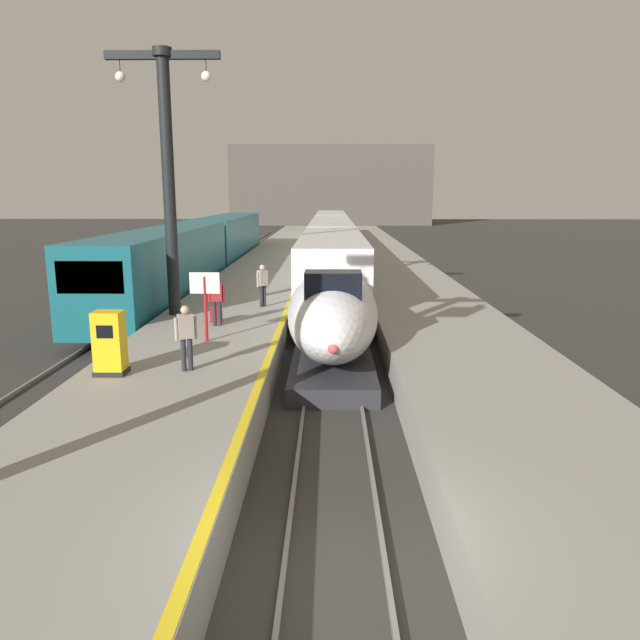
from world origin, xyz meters
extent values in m
plane|color=#33302D|center=(0.00, 0.00, 0.00)|extent=(260.00, 260.00, 0.00)
cube|color=gray|center=(-4.05, 24.75, 0.53)|extent=(4.80, 110.00, 1.05)
cube|color=gray|center=(4.05, 24.75, 0.53)|extent=(4.80, 110.00, 1.05)
cube|color=yellow|center=(-1.77, 24.75, 1.05)|extent=(0.20, 107.80, 0.01)
cube|color=slate|center=(-0.75, 27.50, 0.06)|extent=(0.08, 110.00, 0.12)
cube|color=slate|center=(0.75, 27.50, 0.06)|extent=(0.08, 110.00, 0.12)
cube|color=slate|center=(-8.85, 27.50, 0.06)|extent=(0.08, 110.00, 0.12)
cube|color=slate|center=(-7.35, 27.50, 0.06)|extent=(0.08, 110.00, 0.12)
ellipsoid|color=silver|center=(0.00, 11.15, 1.83)|extent=(2.78, 8.19, 2.56)
cube|color=#28282D|center=(0.00, 10.74, 0.28)|extent=(2.46, 6.96, 0.55)
cube|color=black|center=(0.00, 9.31, 2.90)|extent=(1.59, 1.00, 0.90)
sphere|color=#F24C4C|center=(0.00, 7.13, 1.68)|extent=(0.28, 0.28, 0.28)
cube|color=silver|center=(0.00, 20.61, 2.08)|extent=(2.90, 14.00, 3.05)
cube|color=black|center=(-1.42, 20.61, 2.62)|extent=(0.04, 11.90, 0.80)
cube|color=black|center=(1.42, 20.61, 2.62)|extent=(0.04, 11.90, 0.80)
cube|color=silver|center=(0.00, 20.61, 0.80)|extent=(2.92, 13.30, 0.24)
cube|color=black|center=(0.00, 16.13, 0.28)|extent=(2.03, 2.20, 0.56)
cube|color=black|center=(0.00, 25.09, 0.28)|extent=(2.03, 2.20, 0.56)
cube|color=silver|center=(0.00, 37.21, 2.08)|extent=(2.90, 18.00, 3.05)
cube|color=black|center=(-1.42, 37.21, 2.62)|extent=(0.04, 15.84, 0.80)
cube|color=black|center=(1.42, 37.21, 2.62)|extent=(0.04, 15.84, 0.80)
cube|color=black|center=(0.00, 31.09, 0.28)|extent=(2.03, 2.20, 0.56)
cube|color=black|center=(0.00, 43.33, 0.28)|extent=(2.03, 2.20, 0.56)
cube|color=silver|center=(0.00, 55.81, 2.08)|extent=(2.90, 18.00, 3.05)
cube|color=black|center=(-1.42, 55.81, 2.62)|extent=(0.04, 15.84, 0.80)
cube|color=black|center=(1.42, 55.81, 2.62)|extent=(0.04, 15.84, 0.80)
cube|color=black|center=(0.00, 49.69, 0.28)|extent=(2.03, 2.20, 0.56)
cube|color=black|center=(0.00, 61.93, 0.28)|extent=(2.03, 2.20, 0.56)
cube|color=#145660|center=(-8.10, 21.31, 2.15)|extent=(2.85, 18.00, 3.30)
cube|color=black|center=(-8.10, 12.35, 2.75)|extent=(2.28, 0.08, 1.10)
cube|color=black|center=(-9.49, 21.31, 2.65)|extent=(0.04, 15.30, 0.90)
cube|color=black|center=(-6.71, 21.31, 2.65)|extent=(0.04, 15.30, 0.90)
cube|color=black|center=(-8.10, 15.55, 0.26)|extent=(2.00, 2.00, 0.52)
cube|color=black|center=(-8.10, 27.07, 0.26)|extent=(2.00, 2.00, 0.52)
cube|color=#145660|center=(-8.10, 39.91, 2.15)|extent=(2.85, 18.00, 3.30)
cylinder|color=black|center=(-5.90, 14.63, 5.73)|extent=(0.44, 0.44, 9.37)
cylinder|color=black|center=(-5.90, 14.63, 10.27)|extent=(0.68, 0.68, 0.30)
cube|color=black|center=(-5.90, 14.63, 10.17)|extent=(4.00, 0.24, 0.28)
cylinder|color=black|center=(-7.40, 14.63, 9.82)|extent=(0.03, 0.03, 0.60)
sphere|color=#EFEACC|center=(-7.40, 14.63, 9.47)|extent=(0.36, 0.36, 0.36)
cylinder|color=black|center=(-4.40, 14.63, 9.82)|extent=(0.03, 0.03, 0.60)
sphere|color=#EFEACC|center=(-4.40, 14.63, 9.47)|extent=(0.36, 0.36, 0.36)
cylinder|color=#23232D|center=(-3.86, 12.66, 1.48)|extent=(0.13, 0.13, 0.85)
cylinder|color=#23232D|center=(-4.03, 12.65, 1.48)|extent=(0.13, 0.13, 0.85)
cube|color=maroon|center=(-3.94, 12.66, 2.21)|extent=(0.39, 0.25, 0.62)
cylinder|color=maroon|center=(-3.70, 12.67, 2.16)|extent=(0.09, 0.09, 0.58)
cylinder|color=maroon|center=(-4.18, 12.64, 2.16)|extent=(0.09, 0.09, 0.58)
sphere|color=tan|center=(-3.94, 12.66, 2.63)|extent=(0.22, 0.22, 0.22)
cylinder|color=#23232D|center=(-3.79, 7.23, 1.48)|extent=(0.13, 0.13, 0.85)
cylinder|color=#23232D|center=(-3.64, 7.30, 1.48)|extent=(0.13, 0.13, 0.85)
cube|color=gray|center=(-3.72, 7.26, 2.21)|extent=(0.44, 0.36, 0.62)
cylinder|color=gray|center=(-3.93, 7.16, 2.16)|extent=(0.09, 0.09, 0.58)
cylinder|color=gray|center=(-3.50, 7.36, 2.16)|extent=(0.09, 0.09, 0.58)
sphere|color=tan|center=(-3.72, 7.26, 2.63)|extent=(0.22, 0.22, 0.22)
cylinder|color=#23232D|center=(-2.71, 16.31, 1.48)|extent=(0.13, 0.13, 0.85)
cylinder|color=#23232D|center=(-2.83, 16.18, 1.48)|extent=(0.13, 0.13, 0.85)
cube|color=gray|center=(-2.77, 16.24, 2.21)|extent=(0.42, 0.42, 0.62)
cylinder|color=gray|center=(-2.60, 16.42, 2.16)|extent=(0.09, 0.09, 0.58)
cylinder|color=gray|center=(-2.94, 16.07, 2.16)|extent=(0.09, 0.09, 0.58)
sphere|color=tan|center=(-2.77, 16.24, 2.63)|extent=(0.22, 0.22, 0.22)
cube|color=maroon|center=(-4.08, 13.18, 1.35)|extent=(0.40, 0.22, 0.60)
cylinder|color=#262628|center=(-4.18, 13.18, 1.83)|extent=(0.02, 0.02, 0.36)
cylinder|color=#262628|center=(-3.98, 13.18, 1.83)|extent=(0.02, 0.02, 0.36)
cube|color=#262628|center=(-4.08, 13.18, 2.02)|extent=(0.22, 0.03, 0.02)
cube|color=yellow|center=(-5.55, 6.93, 1.85)|extent=(0.70, 0.56, 1.60)
cube|color=black|center=(-5.55, 6.65, 2.20)|extent=(0.40, 0.02, 0.32)
cube|color=black|center=(-5.55, 6.93, 1.11)|extent=(0.76, 0.62, 0.12)
cylinder|color=maroon|center=(-3.86, 10.43, 2.05)|extent=(0.10, 0.10, 2.00)
cube|color=white|center=(-3.86, 10.43, 2.85)|extent=(0.90, 0.06, 0.64)
cube|color=#4C4742|center=(0.00, 102.00, 7.00)|extent=(36.00, 2.00, 14.00)
camera|label=1|loc=(-0.09, -7.50, 5.46)|focal=33.88mm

